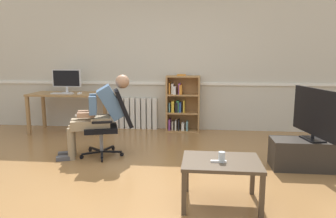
# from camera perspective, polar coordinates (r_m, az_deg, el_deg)

# --- Properties ---
(ground_plane) EXTENTS (18.00, 18.00, 0.00)m
(ground_plane) POSITION_cam_1_polar(r_m,az_deg,el_deg) (3.90, -3.61, -12.26)
(ground_plane) COLOR olive
(back_wall) EXTENTS (12.00, 0.13, 2.70)m
(back_wall) POSITION_cam_1_polar(r_m,az_deg,el_deg) (6.25, 0.40, 8.62)
(back_wall) COLOR beige
(back_wall) RESTS_ON ground_plane
(computer_desk) EXTENTS (1.37, 0.66, 0.76)m
(computer_desk) POSITION_cam_1_polar(r_m,az_deg,el_deg) (6.32, -17.93, 1.88)
(computer_desk) COLOR #9E7547
(computer_desk) RESTS_ON ground_plane
(imac_monitor) EXTENTS (0.57, 0.14, 0.45)m
(imac_monitor) POSITION_cam_1_polar(r_m,az_deg,el_deg) (6.36, -18.03, 5.19)
(imac_monitor) COLOR silver
(imac_monitor) RESTS_ON computer_desk
(keyboard) EXTENTS (0.41, 0.12, 0.02)m
(keyboard) POSITION_cam_1_polar(r_m,az_deg,el_deg) (6.19, -18.71, 2.71)
(keyboard) COLOR silver
(keyboard) RESTS_ON computer_desk
(computer_mouse) EXTENTS (0.06, 0.10, 0.03)m
(computer_mouse) POSITION_cam_1_polar(r_m,az_deg,el_deg) (6.07, -15.81, 2.79)
(computer_mouse) COLOR white
(computer_mouse) RESTS_ON computer_desk
(bookshelf) EXTENTS (0.65, 0.29, 1.11)m
(bookshelf) POSITION_cam_1_polar(r_m,az_deg,el_deg) (6.09, 2.41, 0.86)
(bookshelf) COLOR #AD7F4C
(bookshelf) RESTS_ON ground_plane
(radiator) EXTENTS (0.88, 0.08, 0.63)m
(radiator) POSITION_cam_1_polar(r_m,az_deg,el_deg) (6.35, -5.95, -0.80)
(radiator) COLOR white
(radiator) RESTS_ON ground_plane
(office_chair) EXTENTS (0.79, 0.67, 0.98)m
(office_chair) POSITION_cam_1_polar(r_m,az_deg,el_deg) (4.64, -10.35, -2.05)
(office_chair) COLOR black
(office_chair) RESTS_ON ground_plane
(person_seated) EXTENTS (1.05, 0.61, 1.19)m
(person_seated) POSITION_cam_1_polar(r_m,az_deg,el_deg) (4.62, -12.40, -0.70)
(person_seated) COLOR #937F60
(person_seated) RESTS_ON ground_plane
(tv_stand) EXTENTS (1.02, 0.41, 0.39)m
(tv_stand) POSITION_cam_1_polar(r_m,az_deg,el_deg) (4.50, 24.67, -7.52)
(tv_stand) COLOR #2D2823
(tv_stand) RESTS_ON ground_plane
(tv_screen) EXTENTS (0.26, 0.97, 0.66)m
(tv_screen) POSITION_cam_1_polar(r_m,az_deg,el_deg) (4.38, 25.18, -0.70)
(tv_screen) COLOR black
(tv_screen) RESTS_ON tv_stand
(coffee_table) EXTENTS (0.76, 0.58, 0.45)m
(coffee_table) POSITION_cam_1_polar(r_m,az_deg,el_deg) (3.14, 9.69, -10.20)
(coffee_table) COLOR #4C3D2D
(coffee_table) RESTS_ON ground_plane
(drinking_glass) EXTENTS (0.06, 0.06, 0.10)m
(drinking_glass) POSITION_cam_1_polar(r_m,az_deg,el_deg) (3.06, 9.77, -8.62)
(drinking_glass) COLOR silver
(drinking_glass) RESTS_ON coffee_table
(spare_remote) EXTENTS (0.15, 0.04, 0.02)m
(spare_remote) POSITION_cam_1_polar(r_m,az_deg,el_deg) (3.06, 9.20, -9.41)
(spare_remote) COLOR white
(spare_remote) RESTS_ON coffee_table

